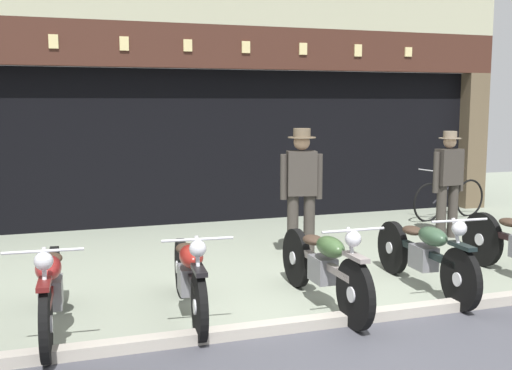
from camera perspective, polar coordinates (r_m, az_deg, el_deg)
name	(u,v)px	position (r m, az deg, el deg)	size (l,w,h in m)	color
shop_facade	(191,115)	(12.23, -5.95, 6.40)	(11.08, 4.42, 6.84)	black
motorcycle_left	(50,287)	(5.91, -18.32, -8.89)	(0.62, 2.01, 0.90)	black
motorcycle_center_left	(190,274)	(6.06, -6.11, -8.15)	(0.62, 1.95, 0.91)	black
motorcycle_center	(324,265)	(6.35, 6.23, -7.29)	(0.62, 2.06, 0.92)	black
motorcycle_center_right	(425,253)	(7.07, 15.21, -6.03)	(0.62, 2.03, 0.91)	black
salesman_left	(301,186)	(8.18, 4.18, -0.09)	(0.55, 0.37, 1.72)	#38332D
shopkeeper_center	(448,179)	(9.82, 17.21, 0.49)	(0.56, 0.33, 1.62)	#38332D
advert_board_near	(357,125)	(11.72, 9.27, 5.49)	(0.65, 0.03, 0.96)	silver
advert_board_far	(406,123)	(12.23, 13.54, 5.52)	(0.68, 0.03, 0.93)	beige
leaning_bicycle	(450,198)	(11.54, 17.34, -1.14)	(1.69, 0.53, 0.93)	black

